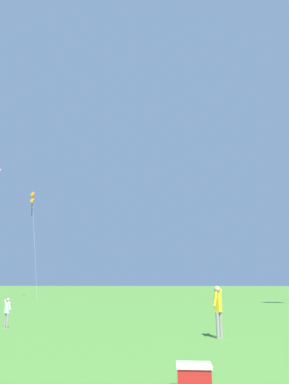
{
  "coord_description": "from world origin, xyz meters",
  "views": [
    {
      "loc": [
        -1.74,
        -2.0,
        1.77
      ],
      "look_at": [
        -4.08,
        28.51,
        9.94
      ],
      "focal_mm": 31.88,
      "sensor_mm": 36.0,
      "label": 1
    }
  ],
  "objects_px": {
    "person_in_red_shirt": "(218,306)",
    "person_child_small": "(7,310)",
    "picnic_cooler": "(194,377)",
    "kite_orange_box": "(33,198)"
  },
  "relations": [
    {
      "from": "kite_orange_box",
      "to": "person_child_small",
      "type": "distance_m",
      "value": 33.72
    },
    {
      "from": "kite_orange_box",
      "to": "person_in_red_shirt",
      "type": "bearing_deg",
      "value": -57.19
    },
    {
      "from": "person_child_small",
      "to": "person_in_red_shirt",
      "type": "bearing_deg",
      "value": -13.06
    },
    {
      "from": "person_child_small",
      "to": "kite_orange_box",
      "type": "bearing_deg",
      "value": 112.0
    },
    {
      "from": "person_in_red_shirt",
      "to": "picnic_cooler",
      "type": "relative_size",
      "value": 2.78
    },
    {
      "from": "person_child_small",
      "to": "picnic_cooler",
      "type": "xyz_separation_m",
      "value": [
        7.05,
        -7.73,
        -0.48
      ]
    },
    {
      "from": "person_in_red_shirt",
      "to": "person_child_small",
      "type": "bearing_deg",
      "value": 166.94
    },
    {
      "from": "kite_orange_box",
      "to": "picnic_cooler",
      "type": "height_order",
      "value": "kite_orange_box"
    },
    {
      "from": "person_in_red_shirt",
      "to": "picnic_cooler",
      "type": "distance_m",
      "value": 5.99
    },
    {
      "from": "kite_orange_box",
      "to": "picnic_cooler",
      "type": "distance_m",
      "value": 43.31
    }
  ]
}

